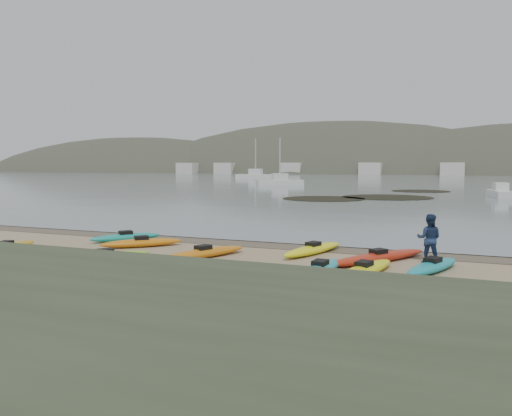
% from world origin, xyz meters
% --- Properties ---
extents(ground, '(600.00, 600.00, 0.00)m').
position_xyz_m(ground, '(0.00, 0.00, 0.00)').
color(ground, tan).
rests_on(ground, ground).
extents(wet_sand, '(60.00, 60.00, 0.00)m').
position_xyz_m(wet_sand, '(0.00, -0.30, 0.00)').
color(wet_sand, brown).
rests_on(wet_sand, ground).
extents(water, '(1200.00, 1200.00, 0.00)m').
position_xyz_m(water, '(0.00, 300.00, 0.01)').
color(water, slate).
rests_on(water, ground).
extents(kayaks, '(22.07, 8.12, 0.34)m').
position_xyz_m(kayaks, '(0.62, -3.89, 0.17)').
color(kayaks, orange).
rests_on(kayaks, ground).
extents(person_east, '(0.84, 0.67, 1.70)m').
position_xyz_m(person_east, '(7.26, -2.06, 0.85)').
color(person_east, navy).
rests_on(person_east, ground).
extents(kelp_mats, '(15.39, 25.74, 0.04)m').
position_xyz_m(kelp_mats, '(0.25, 34.05, 0.03)').
color(kelp_mats, black).
rests_on(kelp_mats, water).
extents(moored_boats, '(85.55, 90.69, 1.27)m').
position_xyz_m(moored_boats, '(-1.53, 77.48, 0.54)').
color(moored_boats, silver).
rests_on(moored_boats, ground).
extents(far_town, '(199.00, 5.00, 4.00)m').
position_xyz_m(far_town, '(6.00, 145.00, 2.00)').
color(far_town, beige).
rests_on(far_town, ground).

